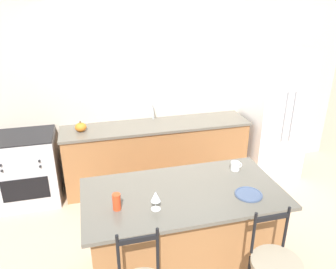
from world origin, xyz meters
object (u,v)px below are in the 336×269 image
tumbler_cup (117,202)px  wine_glass (156,197)px  oven_range (27,169)px  dinner_plate (249,194)px  refrigerator (273,114)px  coffee_mug (235,166)px  pumpkin_decoration (81,127)px

tumbler_cup → wine_glass: bearing=-14.5°
wine_glass → tumbler_cup: size_ratio=1.18×
tumbler_cup → oven_range: bearing=119.1°
oven_range → tumbler_cup: bearing=-60.9°
dinner_plate → refrigerator: bearing=53.9°
coffee_mug → tumbler_cup: tumbler_cup is taller
dinner_plate → tumbler_cup: (-1.16, 0.08, 0.06)m
wine_glass → coffee_mug: (0.93, 0.45, -0.08)m
dinner_plate → oven_range: bearing=139.0°
coffee_mug → wine_glass: bearing=-154.2°
wine_glass → coffee_mug: 1.03m
refrigerator → wine_glass: refrigerator is taller
refrigerator → pumpkin_decoration: size_ratio=12.59×
wine_glass → oven_range: bearing=125.0°
dinner_plate → tumbler_cup: size_ratio=1.68×
coffee_mug → dinner_plate: bearing=-100.3°
oven_range → coffee_mug: 2.69m
wine_glass → coffee_mug: wine_glass is taller
pumpkin_decoration → oven_range: bearing=-177.9°
oven_range → refrigerator: bearing=-1.0°
tumbler_cup → pumpkin_decoration: 1.83m
dinner_plate → pumpkin_decoration: (-1.43, 1.90, 0.05)m
dinner_plate → tumbler_cup: tumbler_cup is taller
coffee_mug → pumpkin_decoration: bearing=136.2°
refrigerator → oven_range: (-3.48, 0.06, -0.46)m
oven_range → tumbler_cup: 2.11m
oven_range → pumpkin_decoration: bearing=2.1°
oven_range → tumbler_cup: tumbler_cup is taller
dinner_plate → pumpkin_decoration: size_ratio=1.66×
refrigerator → oven_range: 3.51m
oven_range → tumbler_cup: (1.00, -1.79, 0.52)m
refrigerator → wine_glass: bearing=-140.2°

